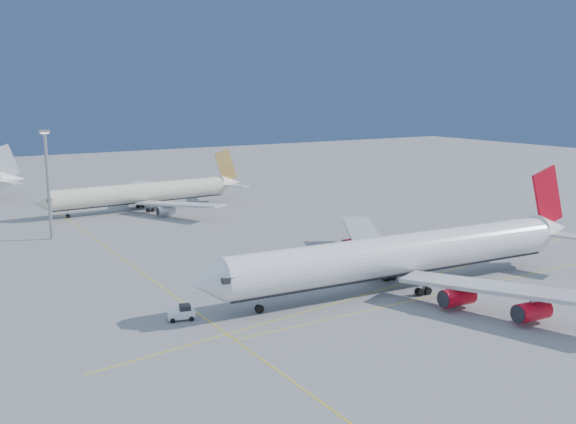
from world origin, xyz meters
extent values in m
plane|color=slate|center=(0.00, 0.00, 0.00)|extent=(500.00, 500.00, 0.00)
cube|color=yellow|center=(5.00, -14.00, 0.01)|extent=(90.00, 0.18, 0.02)
cube|color=yellow|center=(0.00, -6.00, 0.01)|extent=(118.86, 16.88, 0.02)
cube|color=yellow|center=(-40.00, 30.00, 0.01)|extent=(0.18, 140.00, 0.02)
cylinder|color=white|center=(-7.06, -8.22, 5.73)|extent=(61.96, 10.48, 6.39)
cone|color=white|center=(-40.25, -6.01, 5.73)|extent=(5.37, 6.70, 6.39)
cone|color=white|center=(27.55, -10.53, 6.39)|extent=(8.10, 6.57, 6.07)
cube|color=black|center=(-38.16, -6.15, 6.39)|extent=(2.16, 6.17, 0.77)
cube|color=#B7B7BC|center=(-2.68, -26.44, 3.97)|extent=(17.31, 31.71, 0.61)
cube|color=#B7B7BC|center=(-0.30, 9.25, 3.97)|extent=(20.80, 30.53, 0.61)
cube|color=red|center=(25.90, -10.42, 12.55)|extent=(8.48, 1.06, 11.65)
cylinder|color=gray|center=(-32.29, -6.54, 1.87)|extent=(0.26, 0.26, 2.53)
cylinder|color=black|center=(-32.29, -6.54, 0.61)|extent=(1.26, 0.85, 1.21)
cylinder|color=gray|center=(-6.26, -12.80, 1.87)|extent=(0.35, 0.35, 2.53)
cylinder|color=black|center=(-6.26, -12.80, 0.61)|extent=(1.27, 1.07, 1.21)
cylinder|color=gray|center=(-5.66, -3.79, 1.87)|extent=(0.35, 0.35, 2.53)
cylinder|color=black|center=(-5.66, -3.79, 0.61)|extent=(1.27, 1.07, 1.21)
cylinder|color=red|center=(-6.74, -20.41, 1.91)|extent=(5.46, 3.10, 2.75)
cylinder|color=red|center=(-2.72, -30.28, 1.91)|extent=(5.46, 3.10, 2.75)
cylinder|color=red|center=(-5.13, 3.81, 1.91)|extent=(5.46, 3.10, 2.75)
cylinder|color=red|center=(0.17, 13.06, 1.91)|extent=(5.46, 3.10, 2.75)
cylinder|color=beige|center=(-19.98, 80.92, 4.73)|extent=(47.99, 7.33, 5.24)
cone|color=beige|center=(-45.88, 79.78, 4.73)|extent=(4.36, 5.42, 5.24)
cone|color=beige|center=(7.11, 82.11, 5.29)|extent=(6.65, 5.26, 4.98)
cube|color=black|center=(-44.14, 79.86, 5.29)|extent=(1.69, 5.04, 0.64)
cube|color=#B7B7BC|center=(-14.91, 66.68, 3.29)|extent=(16.45, 24.88, 0.51)
cube|color=#B7B7BC|center=(-16.18, 95.54, 3.29)|extent=(14.60, 25.50, 0.51)
cube|color=#BD8F46|center=(5.74, 82.05, 10.41)|extent=(7.08, 0.72, 9.73)
cylinder|color=gray|center=(-39.56, 80.06, 1.56)|extent=(0.22, 0.22, 2.11)
cylinder|color=black|center=(-39.56, 80.06, 0.51)|extent=(1.04, 0.69, 1.01)
cylinder|color=gray|center=(-18.90, 77.24, 1.56)|extent=(0.29, 0.29, 2.11)
cylinder|color=black|center=(-18.90, 77.24, 0.51)|extent=(1.05, 0.87, 1.01)
cylinder|color=gray|center=(-19.23, 84.68, 1.56)|extent=(0.29, 0.29, 2.11)
cylinder|color=black|center=(-19.23, 84.68, 0.51)|extent=(1.05, 0.87, 1.01)
cylinder|color=#B7B7BC|center=(-17.66, 69.14, 1.57)|extent=(4.51, 2.49, 2.30)
cylinder|color=#B7B7BC|center=(-18.70, 92.85, 1.57)|extent=(4.51, 2.49, 2.30)
cone|color=white|center=(-46.13, 119.97, 5.61)|extent=(7.21, 5.66, 5.23)
cube|color=silver|center=(-47.60, 120.06, 11.06)|extent=(7.58, 0.93, 10.40)
cube|color=white|center=(-43.04, -3.28, 0.85)|extent=(4.10, 2.75, 1.13)
cube|color=black|center=(-42.49, -3.42, 1.69)|extent=(1.85, 1.92, 0.85)
cylinder|color=black|center=(-44.55, -3.91, 0.33)|extent=(0.72, 0.48, 0.66)
cylinder|color=black|center=(-44.07, -2.00, 0.33)|extent=(0.72, 0.48, 0.66)
cylinder|color=black|center=(-42.00, -4.56, 0.33)|extent=(0.72, 0.48, 0.66)
cylinder|color=black|center=(-41.52, -2.65, 0.33)|extent=(0.72, 0.48, 0.66)
cylinder|color=gray|center=(-47.99, 57.95, 11.54)|extent=(0.65, 0.65, 23.09)
cube|color=gray|center=(-47.99, 57.95, 23.27)|extent=(2.03, 2.03, 0.46)
cube|color=white|center=(-47.99, 57.95, 22.90)|extent=(1.48, 1.48, 0.23)
camera|label=1|loc=(-74.98, -84.23, 31.69)|focal=40.00mm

